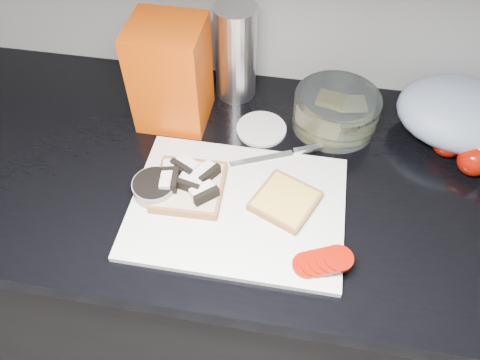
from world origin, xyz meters
name	(u,v)px	position (x,y,z in m)	size (l,w,h in m)	color
base_cabinet	(295,284)	(0.00, 1.20, 0.43)	(3.50, 0.60, 0.86)	black
countertop	(314,183)	(0.00, 1.20, 0.88)	(3.50, 0.64, 0.04)	black
cutting_board	(237,207)	(-0.14, 1.09, 0.91)	(0.40, 0.30, 0.01)	white
bread_left	(189,184)	(-0.24, 1.12, 0.93)	(0.14, 0.14, 0.04)	beige
bread_right	(285,201)	(-0.05, 1.11, 0.92)	(0.15, 0.15, 0.02)	beige
tomato_slices	(323,262)	(0.02, 0.99, 0.92)	(0.11, 0.08, 0.02)	#950F03
knife	(288,153)	(-0.06, 1.24, 0.91)	(0.19, 0.09, 0.01)	silver
seed_tub	(155,189)	(-0.30, 1.10, 0.92)	(0.08, 0.08, 0.04)	gray
tub_lid	(261,129)	(-0.13, 1.31, 0.90)	(0.11, 0.11, 0.01)	silver
glass_bowl	(336,111)	(0.03, 1.36, 0.94)	(0.18, 0.18, 0.08)	silver
bread_bag	(171,75)	(-0.32, 1.33, 1.01)	(0.15, 0.13, 0.23)	red
steel_canister	(236,53)	(-0.20, 1.43, 1.01)	(0.09, 0.09, 0.22)	silver
grocery_bag	(466,119)	(0.29, 1.36, 0.96)	(0.28, 0.25, 0.12)	#A0AEC5
whole_tomatoes	(476,160)	(0.31, 1.27, 0.93)	(0.17, 0.14, 0.06)	#950F03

